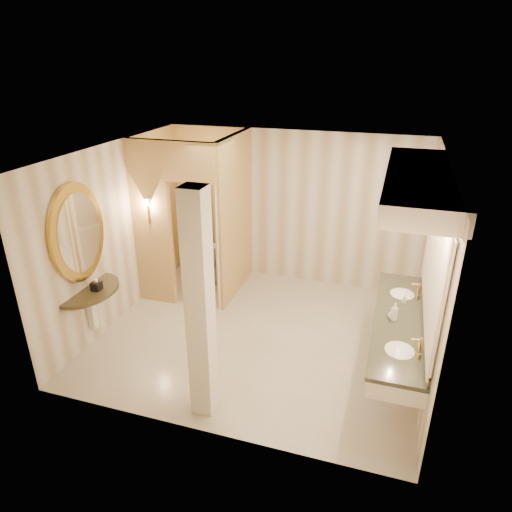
% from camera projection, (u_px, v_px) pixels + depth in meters
% --- Properties ---
extents(floor, '(4.50, 4.50, 0.00)m').
position_uv_depth(floor, '(258.00, 334.00, 6.81)').
color(floor, beige).
rests_on(floor, ground).
extents(ceiling, '(4.50, 4.50, 0.00)m').
position_uv_depth(ceiling, '(259.00, 153.00, 5.71)').
color(ceiling, white).
rests_on(ceiling, wall_back).
extents(wall_back, '(4.50, 0.02, 2.70)m').
position_uv_depth(wall_back, '(292.00, 208.00, 8.00)').
color(wall_back, beige).
rests_on(wall_back, floor).
extents(wall_front, '(4.50, 0.02, 2.70)m').
position_uv_depth(wall_front, '(199.00, 328.00, 4.52)').
color(wall_front, beige).
rests_on(wall_front, floor).
extents(wall_left, '(0.02, 4.00, 2.70)m').
position_uv_depth(wall_left, '(116.00, 234.00, 6.88)').
color(wall_left, beige).
rests_on(wall_left, floor).
extents(wall_right, '(0.02, 4.00, 2.70)m').
position_uv_depth(wall_right, '(432.00, 274.00, 5.64)').
color(wall_right, beige).
rests_on(wall_right, floor).
extents(toilet_closet, '(1.50, 1.55, 2.70)m').
position_uv_depth(toilet_closet, '(210.00, 219.00, 7.40)').
color(toilet_closet, '#E0C275').
rests_on(toilet_closet, floor).
extents(wall_sconce, '(0.14, 0.14, 0.42)m').
position_uv_depth(wall_sconce, '(148.00, 203.00, 7.01)').
color(wall_sconce, '#B97E3B').
rests_on(wall_sconce, toilet_closet).
extents(vanity, '(0.75, 2.68, 2.09)m').
position_uv_depth(vanity, '(412.00, 263.00, 5.26)').
color(vanity, white).
rests_on(vanity, floor).
extents(console_shelf, '(1.04, 1.04, 1.97)m').
position_uv_depth(console_shelf, '(81.00, 257.00, 6.10)').
color(console_shelf, black).
rests_on(console_shelf, floor).
extents(pillar, '(0.25, 0.25, 2.70)m').
position_uv_depth(pillar, '(200.00, 309.00, 4.86)').
color(pillar, white).
rests_on(pillar, floor).
extents(tissue_box, '(0.12, 0.12, 0.12)m').
position_uv_depth(tissue_box, '(96.00, 286.00, 6.23)').
color(tissue_box, black).
rests_on(tissue_box, console_shelf).
extents(toilet, '(0.45, 0.78, 0.79)m').
position_uv_depth(toilet, '(223.00, 259.00, 8.35)').
color(toilet, white).
rests_on(toilet, floor).
extents(soap_bottle_a, '(0.06, 0.06, 0.12)m').
position_uv_depth(soap_bottle_a, '(405.00, 298.00, 5.92)').
color(soap_bottle_a, beige).
rests_on(soap_bottle_a, vanity).
extents(soap_bottle_b, '(0.13, 0.13, 0.13)m').
position_uv_depth(soap_bottle_b, '(392.00, 314.00, 5.55)').
color(soap_bottle_b, silver).
rests_on(soap_bottle_b, vanity).
extents(soap_bottle_c, '(0.10, 0.10, 0.23)m').
position_uv_depth(soap_bottle_c, '(395.00, 312.00, 5.51)').
color(soap_bottle_c, '#C6B28C').
rests_on(soap_bottle_c, vanity).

